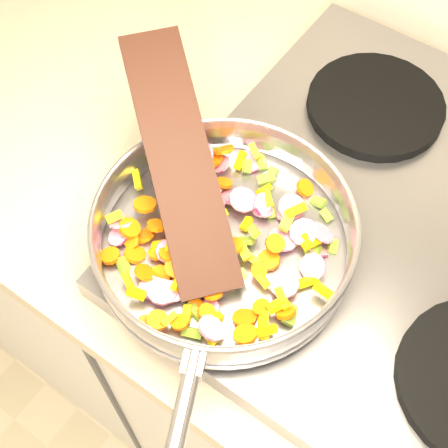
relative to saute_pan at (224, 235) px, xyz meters
The scene contains 6 objects.
cooktop 0.26m from the saute_pan, 43.87° to the left, with size 0.60×0.60×0.04m, color #939399.
grate_fl 0.06m from the saute_pan, 39.31° to the left, with size 0.19×0.19×0.02m, color black.
grate_bl 0.32m from the saute_pan, 83.05° to the left, with size 0.19×0.19×0.02m, color black.
saute_pan is the anchor object (origin of this frame).
vegetable_heap 0.02m from the saute_pan, behind, with size 0.28×0.28×0.05m.
wooden_spatula 0.10m from the saute_pan, 160.74° to the left, with size 0.31×0.07×0.01m, color black.
Camera 1 is at (-0.67, 1.20, 1.60)m, focal length 50.00 mm.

